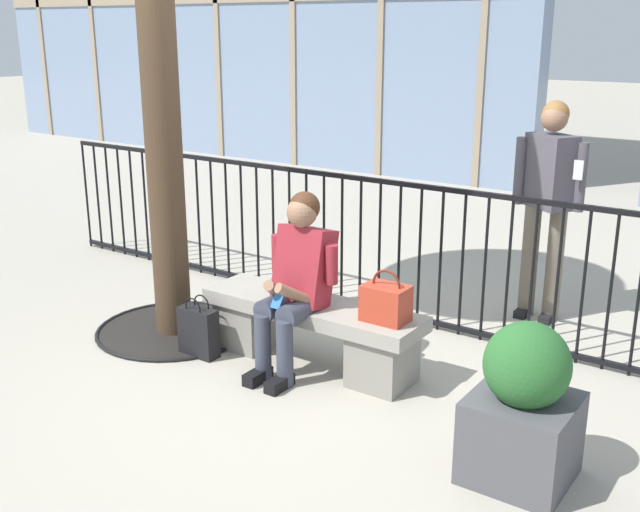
{
  "coord_description": "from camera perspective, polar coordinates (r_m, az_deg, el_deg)",
  "views": [
    {
      "loc": [
        2.78,
        -3.91,
        2.23
      ],
      "look_at": [
        0.0,
        0.1,
        0.75
      ],
      "focal_mm": 42.5,
      "sensor_mm": 36.0,
      "label": 1
    }
  ],
  "objects": [
    {
      "name": "handbag_on_bench",
      "position": [
        4.78,
        4.98,
        -3.5
      ],
      "size": [
        0.28,
        0.2,
        0.34
      ],
      "color": "#B23823",
      "rests_on": "stone_bench"
    },
    {
      "name": "planter",
      "position": [
        4.01,
        15.06,
        -11.01
      ],
      "size": [
        0.51,
        0.51,
        0.85
      ],
      "color": "#4C4C51",
      "rests_on": "ground"
    },
    {
      "name": "shopping_bag",
      "position": [
        5.41,
        -9.14,
        -5.62
      ],
      "size": [
        0.29,
        0.12,
        0.44
      ],
      "color": "black",
      "rests_on": "ground"
    },
    {
      "name": "ground_plane",
      "position": [
        5.29,
        -0.62,
        -8.05
      ],
      "size": [
        60.0,
        60.0,
        0.0
      ],
      "primitive_type": "plane",
      "color": "#A8A091"
    },
    {
      "name": "plaza_railing",
      "position": [
        5.93,
        5.23,
        0.49
      ],
      "size": [
        7.26,
        0.04,
        1.12
      ],
      "color": "black",
      "rests_on": "ground"
    },
    {
      "name": "stone_bench",
      "position": [
        5.19,
        -0.63,
        -5.33
      ],
      "size": [
        1.6,
        0.44,
        0.45
      ],
      "color": "gray",
      "rests_on": "ground"
    },
    {
      "name": "seated_person_with_phone",
      "position": [
        4.97,
        -1.8,
        -1.67
      ],
      "size": [
        0.52,
        0.66,
        1.21
      ],
      "color": "#383D4C",
      "rests_on": "ground"
    },
    {
      "name": "bystander_at_railing",
      "position": [
        6.07,
        16.78,
        4.47
      ],
      "size": [
        0.55,
        0.39,
        1.71
      ],
      "color": "#6B6051",
      "rests_on": "ground"
    }
  ]
}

